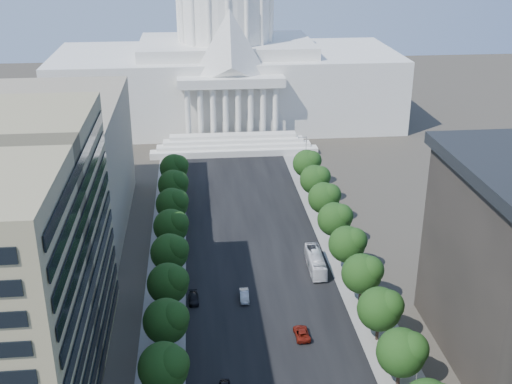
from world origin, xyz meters
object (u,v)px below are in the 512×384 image
object	(u,v)px
car_dark_b	(194,299)
city_bus	(315,262)
car_silver	(244,296)
car_red	(302,333)

from	to	relation	value
car_dark_b	city_bus	distance (m)	27.38
car_dark_b	city_bus	size ratio (longest dim) A/B	0.38
car_silver	car_dark_b	world-z (taller)	car_silver
car_silver	city_bus	distance (m)	18.81
car_red	car_dark_b	world-z (taller)	car_red
car_silver	car_red	bearing A→B (deg)	-53.70
car_silver	car_red	distance (m)	15.79
car_red	city_bus	bearing A→B (deg)	-108.11
car_silver	car_red	world-z (taller)	car_silver
car_silver	car_dark_b	bearing A→B (deg)	-179.11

